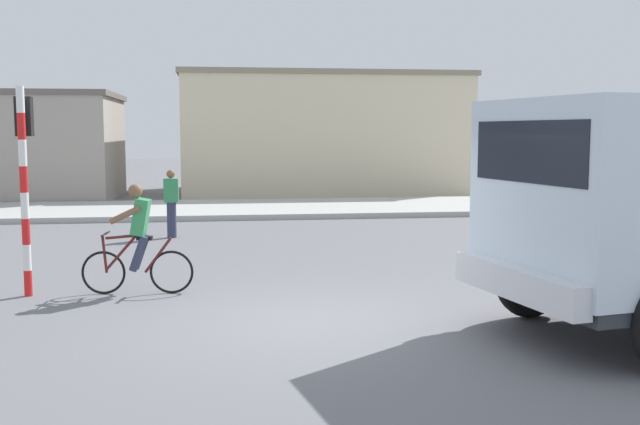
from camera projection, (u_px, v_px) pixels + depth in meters
name	position (u px, v px, depth m)	size (l,w,h in m)	color
ground_plane	(310.00, 324.00, 9.80)	(120.00, 120.00, 0.00)	slate
sidewalk_far	(255.00, 209.00, 23.66)	(80.00, 5.00, 0.16)	#ADADA8
cyclist	(138.00, 239.00, 11.53)	(1.73, 0.51, 1.72)	black
traffic_light_pole	(24.00, 161.00, 11.32)	(0.24, 0.43, 3.20)	red
pedestrian_near_kerb	(171.00, 202.00, 17.67)	(0.34, 0.22, 1.62)	#2D334C
building_mid_block	(320.00, 134.00, 31.12)	(11.43, 6.88, 4.84)	beige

